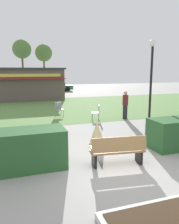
# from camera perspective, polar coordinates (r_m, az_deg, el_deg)

# --- Properties ---
(ground_plane) EXTENTS (80.00, 80.00, 0.00)m
(ground_plane) POSITION_cam_1_polar(r_m,az_deg,el_deg) (6.92, 7.54, -14.46)
(ground_plane) COLOR #999691
(lawn_patch) EXTENTS (36.00, 12.00, 0.01)m
(lawn_patch) POSITION_cam_1_polar(r_m,az_deg,el_deg) (18.03, -9.59, 1.07)
(lawn_patch) COLOR #5B8442
(lawn_patch) RESTS_ON ground_plane
(park_bench) EXTENTS (1.75, 0.74, 0.95)m
(park_bench) POSITION_cam_1_polar(r_m,az_deg,el_deg) (7.09, 7.18, -9.63)
(park_bench) COLOR #9E7547
(park_bench) RESTS_ON ground_plane
(hedge_left) EXTENTS (2.13, 1.10, 1.19)m
(hedge_left) POSITION_cam_1_polar(r_m,az_deg,el_deg) (7.05, -15.01, -9.03)
(hedge_left) COLOR #28562B
(hedge_left) RESTS_ON ground_plane
(ornamental_grass_behind_left) EXTENTS (0.51, 0.51, 1.03)m
(ornamental_grass_behind_left) POSITION_cam_1_polar(r_m,az_deg,el_deg) (7.84, -10.94, -7.47)
(ornamental_grass_behind_left) COLOR #D1BC7F
(ornamental_grass_behind_left) RESTS_ON ground_plane
(ornamental_grass_behind_right) EXTENTS (0.63, 0.63, 0.95)m
(ornamental_grass_behind_right) POSITION_cam_1_polar(r_m,az_deg,el_deg) (8.89, 1.89, -5.39)
(ornamental_grass_behind_right) COLOR #D1BC7F
(ornamental_grass_behind_right) RESTS_ON ground_plane
(ornamental_grass_behind_center) EXTENTS (0.61, 0.61, 0.91)m
(ornamental_grass_behind_center) POSITION_cam_1_polar(r_m,az_deg,el_deg) (7.79, -9.08, -8.02)
(ornamental_grass_behind_center) COLOR #D1BC7F
(ornamental_grass_behind_center) RESTS_ON ground_plane
(lamppost_mid) EXTENTS (0.36, 0.36, 4.45)m
(lamppost_mid) POSITION_cam_1_polar(r_m,az_deg,el_deg) (12.23, 15.38, 9.55)
(lamppost_mid) COLOR black
(lamppost_mid) RESTS_ON ground_plane
(food_kiosk) EXTENTS (8.55, 4.81, 3.16)m
(food_kiosk) POSITION_cam_1_polar(r_m,az_deg,el_deg) (23.93, -17.20, 6.87)
(food_kiosk) COLOR #594C47
(food_kiosk) RESTS_ON ground_plane
(cafe_chair_west) EXTENTS (0.58, 0.58, 0.89)m
(cafe_chair_west) POSITION_cam_1_polar(r_m,az_deg,el_deg) (13.28, 1.92, 0.16)
(cafe_chair_west) COLOR gray
(cafe_chair_west) RESTS_ON ground_plane
(cafe_chair_east) EXTENTS (0.52, 0.52, 0.89)m
(cafe_chair_east) POSITION_cam_1_polar(r_m,az_deg,el_deg) (14.59, -7.75, 1.01)
(cafe_chair_east) COLOR gray
(cafe_chair_east) RESTS_ON ground_plane
(person_strolling) EXTENTS (0.34, 0.34, 1.69)m
(person_strolling) POSITION_cam_1_polar(r_m,az_deg,el_deg) (13.77, 9.03, 1.81)
(person_strolling) COLOR #23232D
(person_strolling) RESTS_ON ground_plane
(parked_car_west_slot) EXTENTS (4.24, 2.13, 1.20)m
(parked_car_west_slot) POSITION_cam_1_polar(r_m,az_deg,el_deg) (31.86, -18.03, 5.91)
(parked_car_west_slot) COLOR navy
(parked_car_west_slot) RESTS_ON ground_plane
(parked_car_center_slot) EXTENTS (4.35, 2.35, 1.20)m
(parked_car_center_slot) POSITION_cam_1_polar(r_m,az_deg,el_deg) (32.43, -8.14, 6.38)
(parked_car_center_slot) COLOR #2D6638
(parked_car_center_slot) RESTS_ON ground_plane
(tree_left_bg) EXTENTS (2.80, 2.80, 7.15)m
(tree_left_bg) POSITION_cam_1_polar(r_m,az_deg,el_deg) (39.33, -11.52, 14.35)
(tree_left_bg) COLOR brown
(tree_left_bg) RESTS_ON ground_plane
(tree_right_bg) EXTENTS (2.80, 2.80, 7.45)m
(tree_right_bg) POSITION_cam_1_polar(r_m,az_deg,el_deg) (36.57, -16.73, 14.89)
(tree_right_bg) COLOR brown
(tree_right_bg) RESTS_ON ground_plane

